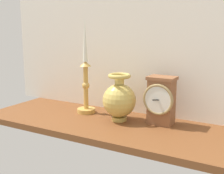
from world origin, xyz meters
TOP-DOWN VIEW (x-y plane):
  - ground_plane at (0.00, 0.00)cm, footprint 100.00×36.00cm
  - back_wall at (0.00, 18.50)cm, footprint 120.00×2.00cm
  - mantel_clock at (19.68, 7.78)cm, footprint 11.63×9.22cm
  - candlestick_tall_left at (-13.36, 6.72)cm, footprint 7.68×7.68cm
  - brass_vase_bulbous at (4.18, 3.92)cm, footprint 13.00×13.00cm

SIDE VIEW (x-z plane):
  - ground_plane at x=0.00cm, z-range -2.40..0.00cm
  - brass_vase_bulbous at x=4.18cm, z-range -0.70..17.82cm
  - mantel_clock at x=19.68cm, z-range 0.28..18.40cm
  - candlestick_tall_left at x=-13.36cm, z-range -5.87..33.36cm
  - back_wall at x=0.00cm, z-range 0.00..65.00cm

